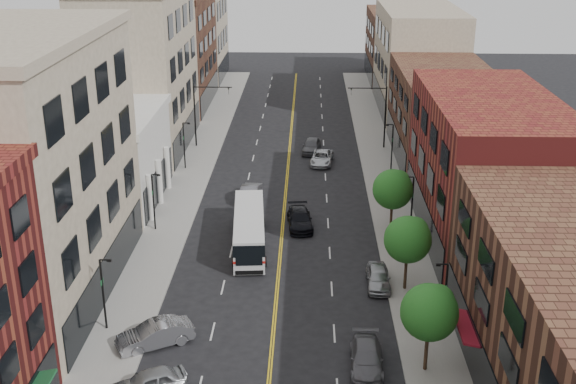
# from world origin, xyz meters

# --- Properties ---
(sidewalk_left) EXTENTS (4.00, 110.00, 0.15)m
(sidewalk_left) POSITION_xyz_m (-10.00, 35.00, 0.07)
(sidewalk_left) COLOR gray
(sidewalk_left) RESTS_ON ground
(sidewalk_right) EXTENTS (4.00, 110.00, 0.15)m
(sidewalk_right) POSITION_xyz_m (10.00, 35.00, 0.07)
(sidewalk_right) COLOR gray
(sidewalk_right) RESTS_ON ground
(bldg_l_tanoffice) EXTENTS (10.00, 22.00, 18.00)m
(bldg_l_tanoffice) POSITION_xyz_m (-17.00, 13.00, 9.00)
(bldg_l_tanoffice) COLOR gray
(bldg_l_tanoffice) RESTS_ON ground
(bldg_l_white) EXTENTS (10.00, 14.00, 8.00)m
(bldg_l_white) POSITION_xyz_m (-17.00, 31.00, 4.00)
(bldg_l_white) COLOR silver
(bldg_l_white) RESTS_ON ground
(bldg_l_far_a) EXTENTS (10.00, 20.00, 18.00)m
(bldg_l_far_a) POSITION_xyz_m (-17.00, 48.00, 9.00)
(bldg_l_far_a) COLOR gray
(bldg_l_far_a) RESTS_ON ground
(bldg_l_far_b) EXTENTS (10.00, 20.00, 15.00)m
(bldg_l_far_b) POSITION_xyz_m (-17.00, 68.00, 7.50)
(bldg_l_far_b) COLOR #562F22
(bldg_l_far_b) RESTS_ON ground
(bldg_l_far_c) EXTENTS (10.00, 16.00, 20.00)m
(bldg_l_far_c) POSITION_xyz_m (-17.00, 86.00, 10.00)
(bldg_l_far_c) COLOR gray
(bldg_l_far_c) RESTS_ON ground
(bldg_r_mid) EXTENTS (10.00, 22.00, 12.00)m
(bldg_r_mid) POSITION_xyz_m (17.00, 24.00, 6.00)
(bldg_r_mid) COLOR maroon
(bldg_r_mid) RESTS_ON ground
(bldg_r_far_a) EXTENTS (10.00, 20.00, 10.00)m
(bldg_r_far_a) POSITION_xyz_m (17.00, 45.00, 5.00)
(bldg_r_far_a) COLOR #562F22
(bldg_r_far_a) RESTS_ON ground
(bldg_r_far_b) EXTENTS (10.00, 22.00, 14.00)m
(bldg_r_far_b) POSITION_xyz_m (17.00, 66.00, 7.00)
(bldg_r_far_b) COLOR gray
(bldg_r_far_b) RESTS_ON ground
(bldg_r_far_c) EXTENTS (10.00, 18.00, 11.00)m
(bldg_r_far_c) POSITION_xyz_m (17.00, 86.00, 5.50)
(bldg_r_far_c) COLOR #562F22
(bldg_r_far_c) RESTS_ON ground
(tree_r_1) EXTENTS (3.40, 3.40, 5.59)m
(tree_r_1) POSITION_xyz_m (9.39, 4.07, 4.13)
(tree_r_1) COLOR black
(tree_r_1) RESTS_ON sidewalk_right
(tree_r_2) EXTENTS (3.40, 3.40, 5.59)m
(tree_r_2) POSITION_xyz_m (9.39, 14.07, 4.13)
(tree_r_2) COLOR black
(tree_r_2) RESTS_ON sidewalk_right
(tree_r_3) EXTENTS (3.40, 3.40, 5.59)m
(tree_r_3) POSITION_xyz_m (9.39, 24.07, 4.13)
(tree_r_3) COLOR black
(tree_r_3) RESTS_ON sidewalk_right
(lamp_l_1) EXTENTS (0.81, 0.55, 5.05)m
(lamp_l_1) POSITION_xyz_m (-10.95, 8.00, 2.97)
(lamp_l_1) COLOR black
(lamp_l_1) RESTS_ON sidewalk_left
(lamp_l_2) EXTENTS (0.81, 0.55, 5.05)m
(lamp_l_2) POSITION_xyz_m (-10.95, 24.00, 2.97)
(lamp_l_2) COLOR black
(lamp_l_2) RESTS_ON sidewalk_left
(lamp_l_3) EXTENTS (0.81, 0.55, 5.05)m
(lamp_l_3) POSITION_xyz_m (-10.95, 40.00, 2.97)
(lamp_l_3) COLOR black
(lamp_l_3) RESTS_ON sidewalk_left
(lamp_r_1) EXTENTS (0.81, 0.55, 5.05)m
(lamp_r_1) POSITION_xyz_m (10.95, 8.00, 2.97)
(lamp_r_1) COLOR black
(lamp_r_1) RESTS_ON sidewalk_right
(lamp_r_2) EXTENTS (0.81, 0.55, 5.05)m
(lamp_r_2) POSITION_xyz_m (10.95, 24.00, 2.97)
(lamp_r_2) COLOR black
(lamp_r_2) RESTS_ON sidewalk_right
(lamp_r_3) EXTENTS (0.81, 0.55, 5.05)m
(lamp_r_3) POSITION_xyz_m (10.95, 40.00, 2.97)
(lamp_r_3) COLOR black
(lamp_r_3) RESTS_ON sidewalk_right
(signal_mast_left) EXTENTS (4.49, 0.18, 7.20)m
(signal_mast_left) POSITION_xyz_m (-10.27, 48.00, 4.65)
(signal_mast_left) COLOR black
(signal_mast_left) RESTS_ON sidewalk_left
(signal_mast_right) EXTENTS (4.49, 0.18, 7.20)m
(signal_mast_right) POSITION_xyz_m (10.27, 48.00, 4.65)
(signal_mast_right) COLOR black
(signal_mast_right) RESTS_ON sidewalk_right
(city_bus) EXTENTS (3.30, 11.20, 2.84)m
(city_bus) POSITION_xyz_m (-2.59, 21.08, 1.65)
(city_bus) COLOR silver
(city_bus) RESTS_ON ground
(car_angle_a) EXTENTS (4.72, 3.48, 1.50)m
(car_angle_a) POSITION_xyz_m (-6.78, 1.33, 0.75)
(car_angle_a) COLOR #95999C
(car_angle_a) RESTS_ON ground
(car_angle_b) EXTENTS (5.08, 3.82, 1.60)m
(car_angle_b) POSITION_xyz_m (-7.40, 6.27, 0.80)
(car_angle_b) COLOR gray
(car_angle_b) RESTS_ON ground
(car_parked_mid) EXTENTS (2.15, 4.88, 1.40)m
(car_parked_mid) POSITION_xyz_m (5.80, 4.20, 0.70)
(car_parked_mid) COLOR #56565B
(car_parked_mid) RESTS_ON ground
(car_parked_far) EXTENTS (1.77, 4.26, 1.44)m
(car_parked_far) POSITION_xyz_m (7.40, 14.50, 0.72)
(car_parked_far) COLOR #95989C
(car_parked_far) RESTS_ON ground
(car_lane_behind) EXTENTS (2.02, 4.83, 1.55)m
(car_lane_behind) POSITION_xyz_m (-3.29, 31.49, 0.78)
(car_lane_behind) COLOR #4F4F55
(car_lane_behind) RESTS_ON ground
(car_lane_a) EXTENTS (2.56, 5.24, 1.47)m
(car_lane_a) POSITION_xyz_m (1.50, 25.12, 0.73)
(car_lane_a) COLOR black
(car_lane_a) RESTS_ON ground
(car_lane_b) EXTENTS (2.85, 5.17, 1.37)m
(car_lane_b) POSITION_xyz_m (3.68, 42.29, 0.69)
(car_lane_b) COLOR #B9BDC1
(car_lane_b) RESTS_ON ground
(car_lane_c) EXTENTS (2.46, 4.82, 1.57)m
(car_lane_c) POSITION_xyz_m (2.57, 46.32, 0.79)
(car_lane_c) COLOR #4E4F53
(car_lane_c) RESTS_ON ground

